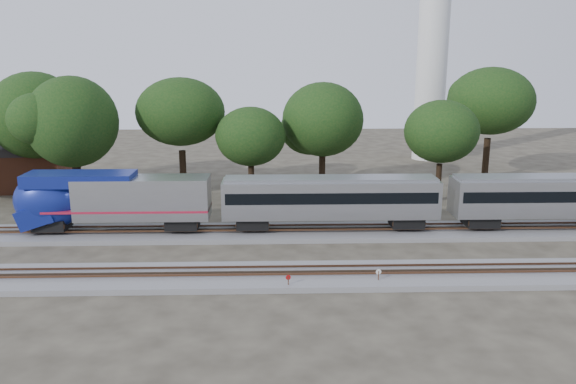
% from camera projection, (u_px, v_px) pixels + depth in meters
% --- Properties ---
extents(ground, '(160.00, 160.00, 0.00)m').
position_uv_depth(ground, '(264.00, 259.00, 42.77)').
color(ground, '#383328').
rests_on(ground, ground).
extents(track_far, '(160.00, 5.00, 0.73)m').
position_uv_depth(track_far, '(265.00, 233.00, 48.55)').
color(track_far, slate).
rests_on(track_far, ground).
extents(track_near, '(160.00, 5.00, 0.73)m').
position_uv_depth(track_near, '(263.00, 276.00, 38.83)').
color(track_near, slate).
rests_on(track_near, ground).
extents(switch_stand_red, '(0.34, 0.13, 1.09)m').
position_uv_depth(switch_stand_red, '(288.00, 281.00, 36.86)').
color(switch_stand_red, '#512D19').
rests_on(switch_stand_red, ground).
extents(switch_stand_white, '(0.37, 0.08, 1.16)m').
position_uv_depth(switch_stand_white, '(378.00, 275.00, 37.65)').
color(switch_stand_white, '#512D19').
rests_on(switch_stand_white, ground).
extents(switch_lever, '(0.51, 0.31, 0.30)m').
position_uv_depth(switch_lever, '(382.00, 283.00, 37.90)').
color(switch_lever, '#512D19').
rests_on(switch_lever, ground).
extents(brick_building, '(11.60, 8.78, 5.21)m').
position_uv_depth(brick_building, '(18.00, 166.00, 65.48)').
color(brick_building, brown).
rests_on(brick_building, ground).
extents(tree_1, '(8.90, 8.90, 12.54)m').
position_uv_depth(tree_1, '(36.00, 115.00, 61.99)').
color(tree_1, black).
rests_on(tree_1, ground).
extents(tree_2, '(8.73, 8.73, 12.31)m').
position_uv_depth(tree_2, '(72.00, 122.00, 57.08)').
color(tree_2, black).
rests_on(tree_2, ground).
extents(tree_3, '(9.38, 9.38, 13.22)m').
position_uv_depth(tree_3, '(180.00, 112.00, 60.89)').
color(tree_3, black).
rests_on(tree_3, ground).
extents(tree_4, '(7.00, 7.00, 9.87)m').
position_uv_depth(tree_4, '(251.00, 137.00, 58.92)').
color(tree_4, black).
rests_on(tree_4, ground).
extents(tree_5, '(8.46, 8.46, 11.92)m').
position_uv_depth(tree_5, '(323.00, 120.00, 61.83)').
color(tree_5, black).
rests_on(tree_5, ground).
extents(tree_6, '(7.58, 7.58, 10.68)m').
position_uv_depth(tree_6, '(442.00, 132.00, 58.44)').
color(tree_6, black).
rests_on(tree_6, ground).
extents(tree_7, '(9.99, 9.99, 14.09)m').
position_uv_depth(tree_7, '(491.00, 101.00, 67.94)').
color(tree_7, black).
rests_on(tree_7, ground).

